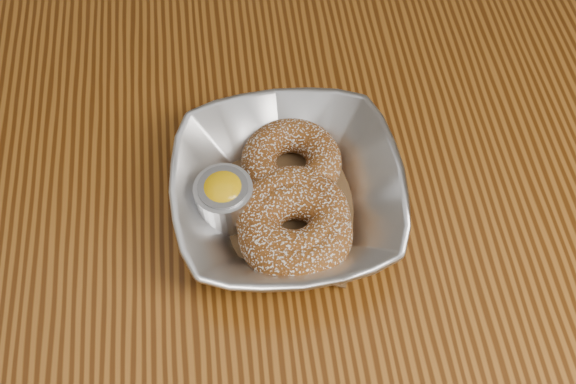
{
  "coord_description": "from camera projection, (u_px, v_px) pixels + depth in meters",
  "views": [
    {
      "loc": [
        0.05,
        -0.28,
        1.32
      ],
      "look_at": [
        0.09,
        0.05,
        0.78
      ],
      "focal_mm": 42.0,
      "sensor_mm": 36.0,
      "label": 1
    }
  ],
  "objects": [
    {
      "name": "donut_extra",
      "position": [
        293.0,
        217.0,
        0.62
      ],
      "size": [
        0.12,
        0.12,
        0.04
      ],
      "primitive_type": "torus",
      "rotation": [
        0.0,
        0.0,
        0.13
      ],
      "color": "brown",
      "rests_on": "parchment"
    },
    {
      "name": "donut_front",
      "position": [
        295.0,
        232.0,
        0.61
      ],
      "size": [
        0.11,
        0.11,
        0.04
      ],
      "primitive_type": "torus",
      "rotation": [
        0.0,
        0.0,
        -0.02
      ],
      "color": "brown",
      "rests_on": "parchment"
    },
    {
      "name": "ramekin",
      "position": [
        224.0,
        198.0,
        0.62
      ],
      "size": [
        0.05,
        0.05,
        0.05
      ],
      "color": "silver",
      "rests_on": "table"
    },
    {
      "name": "serving_bowl",
      "position": [
        288.0,
        194.0,
        0.63
      ],
      "size": [
        0.22,
        0.22,
        0.05
      ],
      "primitive_type": "imported",
      "color": "silver",
      "rests_on": "table"
    },
    {
      "name": "donut_back",
      "position": [
        291.0,
        162.0,
        0.65
      ],
      "size": [
        0.1,
        0.1,
        0.03
      ],
      "primitive_type": "torus",
      "rotation": [
        0.0,
        0.0,
        0.04
      ],
      "color": "brown",
      "rests_on": "parchment"
    },
    {
      "name": "table",
      "position": [
        211.0,
        303.0,
        0.71
      ],
      "size": [
        1.2,
        0.8,
        0.75
      ],
      "color": "brown",
      "rests_on": "ground_plane"
    },
    {
      "name": "parchment",
      "position": [
        288.0,
        203.0,
        0.65
      ],
      "size": [
        0.19,
        0.19,
        0.0
      ],
      "primitive_type": "cube",
      "rotation": [
        0.0,
        0.0,
        1.19
      ],
      "color": "brown",
      "rests_on": "table"
    }
  ]
}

